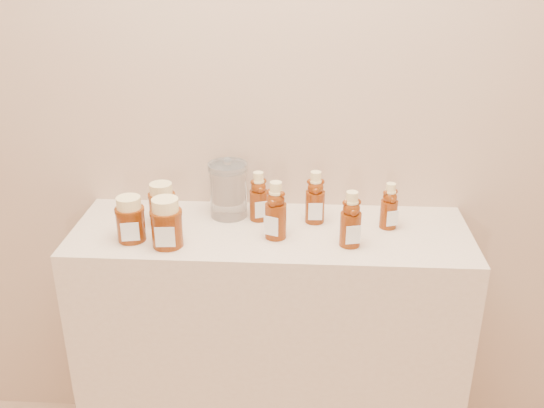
# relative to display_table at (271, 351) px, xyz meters

# --- Properties ---
(wall_back) EXTENTS (3.50, 0.02, 2.70)m
(wall_back) POSITION_rel_display_table_xyz_m (0.00, 0.20, 0.90)
(wall_back) COLOR tan
(wall_back) RESTS_ON ground
(display_table) EXTENTS (1.20, 0.40, 0.90)m
(display_table) POSITION_rel_display_table_xyz_m (0.00, 0.00, 0.00)
(display_table) COLOR beige
(display_table) RESTS_ON ground
(bear_bottle_back_left) EXTENTS (0.08, 0.08, 0.18)m
(bear_bottle_back_left) POSITION_rel_display_table_xyz_m (-0.04, 0.08, 0.54)
(bear_bottle_back_left) COLOR #5B1E07
(bear_bottle_back_left) RESTS_ON display_table
(bear_bottle_back_mid) EXTENTS (0.07, 0.07, 0.19)m
(bear_bottle_back_mid) POSITION_rel_display_table_xyz_m (0.13, 0.07, 0.54)
(bear_bottle_back_mid) COLOR #5B1E07
(bear_bottle_back_mid) RESTS_ON display_table
(bear_bottle_back_right) EXTENTS (0.07, 0.07, 0.16)m
(bear_bottle_back_right) POSITION_rel_display_table_xyz_m (0.35, 0.04, 0.53)
(bear_bottle_back_right) COLOR #5B1E07
(bear_bottle_back_right) RESTS_ON display_table
(bear_bottle_front_left) EXTENTS (0.09, 0.09, 0.20)m
(bear_bottle_front_left) POSITION_rel_display_table_xyz_m (0.02, -0.04, 0.55)
(bear_bottle_front_left) COLOR #5B1E07
(bear_bottle_front_left) RESTS_ON display_table
(bear_bottle_front_right) EXTENTS (0.08, 0.08, 0.19)m
(bear_bottle_front_right) POSITION_rel_display_table_xyz_m (0.23, -0.08, 0.54)
(bear_bottle_front_right) COLOR #5B1E07
(bear_bottle_front_right) RESTS_ON display_table
(honey_jar_left) EXTENTS (0.10, 0.10, 0.13)m
(honey_jar_left) POSITION_rel_display_table_xyz_m (-0.40, -0.08, 0.52)
(honey_jar_left) COLOR #5B1E07
(honey_jar_left) RESTS_ON display_table
(honey_jar_back) EXTENTS (0.11, 0.11, 0.13)m
(honey_jar_back) POSITION_rel_display_table_xyz_m (-0.33, 0.03, 0.52)
(honey_jar_back) COLOR #5B1E07
(honey_jar_back) RESTS_ON display_table
(honey_jar_front) EXTENTS (0.10, 0.10, 0.15)m
(honey_jar_front) POSITION_rel_display_table_xyz_m (-0.29, -0.11, 0.52)
(honey_jar_front) COLOR #5B1E07
(honey_jar_front) RESTS_ON display_table
(glass_canister) EXTENTS (0.15, 0.15, 0.19)m
(glass_canister) POSITION_rel_display_table_xyz_m (-0.14, 0.10, 0.54)
(glass_canister) COLOR white
(glass_canister) RESTS_ON display_table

